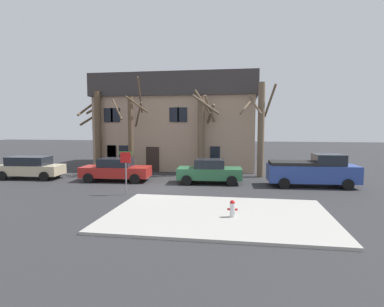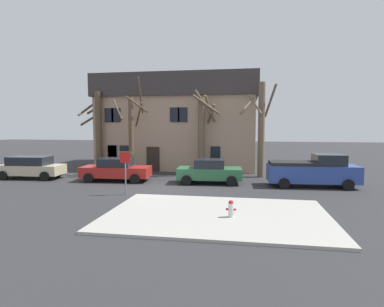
{
  "view_description": "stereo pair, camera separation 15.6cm",
  "coord_description": "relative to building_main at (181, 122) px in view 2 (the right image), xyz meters",
  "views": [
    {
      "loc": [
        4.94,
        -18.64,
        3.91
      ],
      "look_at": [
        1.55,
        2.52,
        1.99
      ],
      "focal_mm": 29.36,
      "sensor_mm": 36.0,
      "label": 1
    },
    {
      "loc": [
        5.09,
        -18.62,
        3.91
      ],
      "look_at": [
        1.55,
        2.52,
        1.99
      ],
      "focal_mm": 29.36,
      "sensor_mm": 36.0,
      "label": 2
    }
  ],
  "objects": [
    {
      "name": "ground_plane",
      "position": [
        1.01,
        -11.48,
        -4.25
      ],
      "size": [
        120.0,
        120.0,
        0.0
      ],
      "primitive_type": "plane",
      "color": "#2D2D30"
    },
    {
      "name": "bicycle_leaning",
      "position": [
        -5.45,
        -5.13,
        -3.88
      ],
      "size": [
        1.69,
        0.54,
        1.03
      ],
      "color": "black",
      "rests_on": "ground_plane"
    },
    {
      "name": "tree_bare_far",
      "position": [
        2.78,
        -5.21,
        -0.75
      ],
      "size": [
        2.59,
        2.96,
        6.69
      ],
      "color": "brown",
      "rests_on": "ground_plane"
    },
    {
      "name": "fire_hydrant",
      "position": [
        5.59,
        -17.27,
        -3.77
      ],
      "size": [
        0.42,
        0.22,
        0.71
      ],
      "color": "silver",
      "rests_on": "sidewalk_slab"
    },
    {
      "name": "tree_bare_near",
      "position": [
        -6.32,
        -4.82,
        -0.66
      ],
      "size": [
        2.07,
        2.57,
        6.79
      ],
      "color": "brown",
      "rests_on": "ground_plane"
    },
    {
      "name": "sidewalk_slab",
      "position": [
        4.98,
        -16.84,
        -4.19
      ],
      "size": [
        9.51,
        6.32,
        0.12
      ],
      "primitive_type": "cube",
      "color": "#A8A59E",
      "rests_on": "ground_plane"
    },
    {
      "name": "pickup_truck_blue",
      "position": [
        10.45,
        -9.26,
        -3.24
      ],
      "size": [
        5.62,
        2.36,
        2.1
      ],
      "color": "#2D4799",
      "rests_on": "ground_plane"
    },
    {
      "name": "building_main",
      "position": [
        0.0,
        0.0,
        0.0
      ],
      "size": [
        14.45,
        9.37,
        8.37
      ],
      "color": "tan",
      "rests_on": "ground_plane"
    },
    {
      "name": "car_red_sedan",
      "position": [
        -2.8,
        -9.4,
        -3.44
      ],
      "size": [
        4.87,
        2.31,
        1.62
      ],
      "color": "#AD231E",
      "rests_on": "ground_plane"
    },
    {
      "name": "tree_bare_end",
      "position": [
        7.31,
        -5.91,
        -0.46
      ],
      "size": [
        2.75,
        2.64,
        7.13
      ],
      "color": "brown",
      "rests_on": "ground_plane"
    },
    {
      "name": "car_green_sedan",
      "position": [
        3.8,
        -9.19,
        -3.43
      ],
      "size": [
        4.41,
        2.29,
        1.64
      ],
      "color": "#2D6B42",
      "rests_on": "ground_plane"
    },
    {
      "name": "tree_bare_mid",
      "position": [
        -2.84,
        -6.07,
        -0.75
      ],
      "size": [
        3.01,
        2.6,
        7.65
      ],
      "color": "brown",
      "rests_on": "ground_plane"
    },
    {
      "name": "street_sign_pole",
      "position": [
        -0.48,
        -13.5,
        -2.51
      ],
      "size": [
        0.76,
        0.07,
        2.47
      ],
      "color": "slate",
      "rests_on": "ground_plane"
    },
    {
      "name": "car_beige_wagon",
      "position": [
        -9.42,
        -9.45,
        -3.39
      ],
      "size": [
        4.71,
        2.3,
        1.64
      ],
      "color": "#C6B793",
      "rests_on": "ground_plane"
    }
  ]
}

